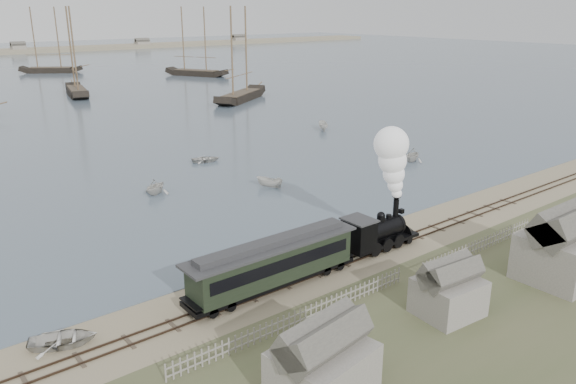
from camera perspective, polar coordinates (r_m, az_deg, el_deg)
ground at (r=45.51m, az=1.99°, el=-7.04°), size 600.00×600.00×0.00m
rail_track at (r=44.14m, az=3.68°, el=-7.85°), size 120.00×1.80×0.16m
picket_fence_west at (r=37.09m, az=1.30°, el=-13.32°), size 19.00×0.10×1.20m
picket_fence_east at (r=49.84m, az=18.85°, el=-5.75°), size 15.00×0.10×1.20m
shed_mid at (r=39.69m, az=15.81°, el=-11.81°), size 4.00×3.50×3.60m
shed_right at (r=47.50m, az=25.76°, el=-7.84°), size 6.00×5.00×5.10m
locomotive at (r=47.28m, az=10.37°, el=-0.37°), size 7.98×2.98×9.95m
passenger_coach at (r=40.39m, az=-1.51°, el=-7.10°), size 13.92×2.68×3.38m
beached_dinghy at (r=37.47m, az=-21.89°, el=-13.70°), size 4.15×4.76×0.82m
rowboat_1 at (r=62.73m, az=-13.32°, el=0.58°), size 4.22×4.37×1.77m
rowboat_2 at (r=63.39m, az=-1.90°, el=0.98°), size 3.22×2.70×1.20m
rowboat_3 at (r=74.96m, az=-8.36°, el=3.34°), size 3.71×4.36×0.77m
rowboat_4 at (r=76.08m, az=12.52°, el=3.73°), size 3.87×4.18×1.82m
rowboat_5 at (r=93.92m, az=3.59°, el=6.70°), size 3.81×3.15×1.41m
schooner_3 at (r=140.20m, az=-21.07°, el=13.19°), size 7.91×18.26×20.00m
schooner_4 at (r=124.55m, az=-4.91°, el=13.81°), size 19.44×15.01×20.00m
schooner_5 at (r=173.52m, az=-9.43°, el=14.86°), size 13.36×19.89×20.00m
schooner_8 at (r=194.38m, az=-23.28°, el=14.01°), size 17.86×13.87×20.00m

